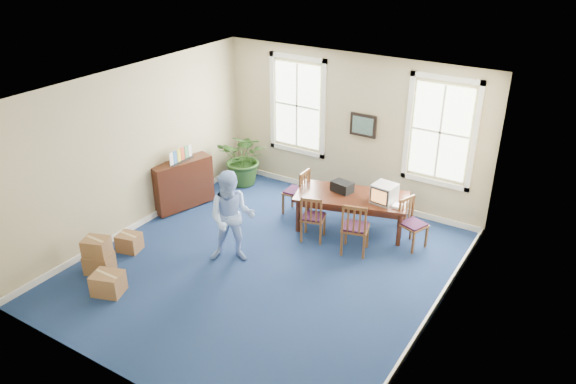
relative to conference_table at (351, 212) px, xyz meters
The scene contains 25 objects.
floor 2.17m from the conference_table, 108.53° to the right, with size 6.50×6.50×0.00m, color navy.
ceiling 3.55m from the conference_table, 108.53° to the right, with size 6.50×6.50×0.00m, color white.
wall_back 1.86m from the conference_table, 119.01° to the left, with size 6.50×6.50×0.00m, color tan.
wall_front 5.46m from the conference_table, 97.33° to the right, with size 6.50×6.50×0.00m, color tan.
wall_left 4.38m from the conference_table, 151.16° to the right, with size 6.50×6.50×0.00m, color tan.
wall_right 3.32m from the conference_table, 41.11° to the right, with size 6.50×6.50×0.00m, color tan.
baseboard_back 1.41m from the conference_table, 119.62° to the left, with size 6.00×0.04×0.12m, color white.
baseboard_left 4.18m from the conference_table, 150.96° to the right, with size 0.04×6.50×0.12m, color white.
baseboard_right 3.07m from the conference_table, 41.48° to the right, with size 0.04×6.50×0.12m, color white.
window_left 2.78m from the conference_table, 148.68° to the left, with size 1.40×0.12×2.20m, color white, non-canonical shape.
window_right 2.30m from the conference_table, 44.60° to the left, with size 1.40×0.12×2.20m, color white, non-canonical shape.
wall_picture 1.85m from the conference_table, 107.89° to the left, with size 0.58×0.06×0.48m, color black, non-canonical shape.
conference_table is the anchor object (origin of this frame).
crt_tv 0.85m from the conference_table, ahead, with size 0.41×0.45×0.37m, color #B7B7BC, non-canonical shape.
game_console 1.01m from the conference_table, ahead, with size 0.15×0.19×0.05m, color white.
equipment_bag 0.53m from the conference_table, 168.69° to the left, with size 0.41×0.27×0.20m, color black.
chair_near_left 0.87m from the conference_table, 120.96° to the right, with size 0.43×0.43×0.96m, color brown, non-canonical shape.
chair_near_right 0.87m from the conference_table, 59.04° to the right, with size 0.47×0.47×1.05m, color brown, non-canonical shape.
chair_end_left 1.28m from the conference_table, behind, with size 0.45×0.45×1.00m, color brown, non-canonical shape.
chair_end_right 1.28m from the conference_table, ahead, with size 0.43×0.43×0.95m, color brown, non-canonical shape.
man 2.55m from the conference_table, 121.43° to the right, with size 0.84×0.65×1.72m, color #97BAFB.
credenza 3.59m from the conference_table, 162.92° to the right, with size 0.38×1.32×1.03m, color #3E1A0F.
brochure_rack 3.66m from the conference_table, 162.83° to the right, with size 0.12×0.69×0.31m, color #99999E, non-canonical shape.
potted_plant 3.08m from the conference_table, 168.60° to the left, with size 1.16×1.01×1.29m, color #244819.
cardboard_boxes 4.61m from the conference_table, 128.47° to the right, with size 1.22×1.22×0.70m, color #8E603A, non-canonical shape.
Camera 1 is at (4.79, -6.91, 5.58)m, focal length 35.00 mm.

